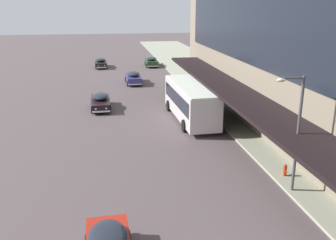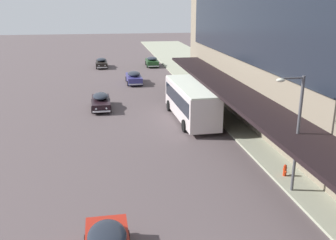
% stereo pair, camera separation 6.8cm
% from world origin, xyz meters
% --- Properties ---
extents(transit_bus_kerbside_front, '(3.04, 9.71, 3.14)m').
position_xyz_m(transit_bus_kerbside_front, '(3.83, 21.17, 1.81)').
color(transit_bus_kerbside_front, beige).
rests_on(transit_bus_kerbside_front, ground).
extents(sedan_trailing_mid, '(1.95, 4.94, 1.57)m').
position_xyz_m(sedan_trailing_mid, '(0.17, 37.56, 0.78)').
color(sedan_trailing_mid, navy).
rests_on(sedan_trailing_mid, ground).
extents(sedan_second_mid, '(2.03, 4.88, 1.54)m').
position_xyz_m(sedan_second_mid, '(4.10, 50.70, 0.77)').
color(sedan_second_mid, '#1C401E').
rests_on(sedan_second_mid, ground).
extents(sedan_far_back, '(1.90, 4.86, 1.47)m').
position_xyz_m(sedan_far_back, '(-3.90, 26.23, 0.73)').
color(sedan_far_back, black).
rests_on(sedan_far_back, ground).
extents(sedan_oncoming_front, '(1.94, 4.81, 1.49)m').
position_xyz_m(sedan_oncoming_front, '(-3.94, 50.83, 0.74)').
color(sedan_oncoming_front, black).
rests_on(sedan_oncoming_front, ground).
extents(street_lamp, '(1.50, 0.28, 6.23)m').
position_xyz_m(street_lamp, '(6.13, 7.43, 3.82)').
color(street_lamp, '#4C4C51').
rests_on(street_lamp, sidewalk_kerb).
extents(fire_hydrant, '(0.20, 0.40, 0.70)m').
position_xyz_m(fire_hydrant, '(6.74, 9.13, 0.49)').
color(fire_hydrant, red).
rests_on(fire_hydrant, sidewalk_kerb).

